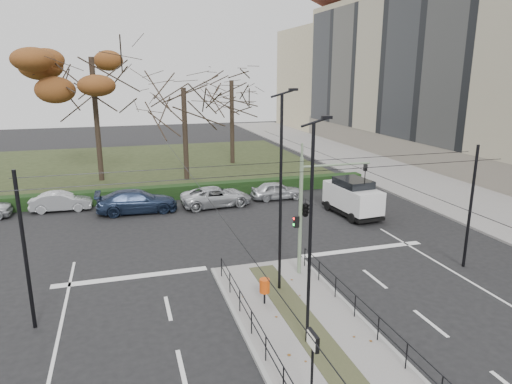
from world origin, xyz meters
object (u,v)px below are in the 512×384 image
white_van (352,196)px  rust_tree (91,57)px  traffic_light (307,207)px  parked_car_second (61,201)px  streetlamp_median_far (281,192)px  parked_car_third (137,201)px  litter_bin (265,286)px  parked_car_fourth (216,197)px  bare_tree_center (232,87)px  parked_car_fifth (277,190)px  streetlamp_median_near (311,234)px  bare_tree_near (184,95)px  info_panel (313,349)px

white_van → rust_tree: (-16.20, 15.06, 9.15)m
traffic_light → rust_tree: rust_tree is taller
rust_tree → parked_car_second: bearing=-105.8°
streetlamp_median_far → parked_car_third: streetlamp_median_far is taller
litter_bin → parked_car_fourth: parked_car_fourth is taller
litter_bin → traffic_light: bearing=40.3°
parked_car_fourth → rust_tree: (-8.03, 10.40, 9.73)m
traffic_light → parked_car_second: traffic_light is taller
litter_bin → bare_tree_center: 30.85m
parked_car_fourth → parked_car_fifth: (4.73, 0.51, -0.03)m
parked_car_fifth → streetlamp_median_near: bearing=165.8°
parked_car_fourth → parked_car_fifth: 4.76m
streetlamp_median_near → streetlamp_median_far: 4.13m
traffic_light → bare_tree_near: size_ratio=0.52×
streetlamp_median_near → rust_tree: 29.77m
traffic_light → info_panel: (-3.30, -8.29, -1.36)m
streetlamp_median_far → parked_car_fifth: (4.82, 14.14, -3.78)m
parked_car_second → rust_tree: 13.13m
info_panel → parked_car_fourth: 20.77m
streetlamp_median_near → bare_tree_center: bearing=80.7°
parked_car_second → streetlamp_median_near: bearing=-150.8°
parked_car_third → streetlamp_median_near: bearing=-163.5°
streetlamp_median_far → bare_tree_center: bearing=80.2°
litter_bin → bare_tree_near: size_ratio=0.10×
white_van → parked_car_fifth: bearing=123.6°
streetlamp_median_near → litter_bin: bearing=101.3°
litter_bin → streetlamp_median_far: bearing=46.2°
parked_car_second → bare_tree_center: 21.15m
litter_bin → parked_car_fifth: parked_car_fifth is taller
parked_car_second → parked_car_fourth: size_ratio=0.80×
streetlamp_median_near → bare_tree_center: (5.32, 32.48, 3.74)m
rust_tree → streetlamp_median_near: bearing=-75.0°
streetlamp_median_far → parked_car_second: 19.07m
litter_bin → bare_tree_center: bare_tree_center is taller
traffic_light → parked_car_fifth: (3.10, 12.88, -2.65)m
traffic_light → litter_bin: 4.34m
white_van → bare_tree_center: 20.78m
parked_car_third → parked_car_fifth: (10.19, 0.45, -0.11)m
bare_tree_near → parked_car_fourth: bearing=-84.6°
bare_tree_near → streetlamp_median_near: bearing=-89.3°
parked_car_fourth → parked_car_fifth: size_ratio=1.28×
parked_car_second → bare_tree_near: bare_tree_near is taller
info_panel → bare_tree_center: bare_tree_center is taller
streetlamp_median_far → white_van: streetlamp_median_far is taller
bare_tree_near → white_van: bearing=-56.2°
litter_bin → parked_car_fifth: 16.31m
info_panel → white_van: bearing=58.4°
bare_tree_near → parked_car_fifth: 12.03m
info_panel → bare_tree_near: 29.97m
parked_car_third → bare_tree_near: 11.89m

